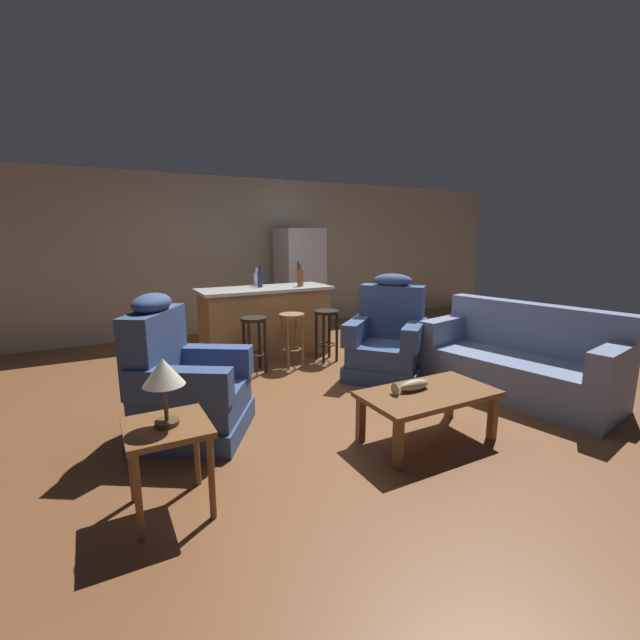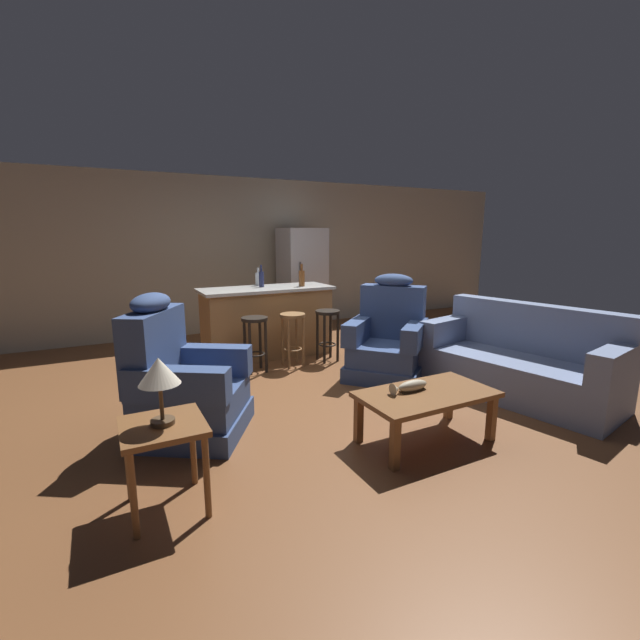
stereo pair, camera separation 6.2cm
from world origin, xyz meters
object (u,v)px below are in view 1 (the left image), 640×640
Objects in this scene: recliner_near_lamp at (184,386)px; refrigerator at (300,280)px; bottle_wine_dark at (300,278)px; recliner_near_island at (387,341)px; bar_stool_left at (254,334)px; couch at (520,362)px; end_table at (168,440)px; coffee_table at (428,398)px; fish_figurine at (411,386)px; bar_stool_middle at (292,330)px; bar_stool_right at (327,326)px; bottle_short_amber at (260,279)px; kitchen_island at (266,321)px; table_lamp at (164,375)px; bottle_tall_green at (257,279)px.

recliner_near_lamp is 0.68× the size of refrigerator.
refrigerator is 1.45m from bottle_wine_dark.
bar_stool_left is at bearing -73.75° from recliner_near_island.
couch is 1.69× the size of recliner_near_island.
coffee_table is at bearing -1.41° from end_table.
bar_stool_middle reaches higher than fish_figurine.
coffee_table is at bearing 0.69° from couch.
bar_stool_right is at bearing -70.85° from couch.
bar_stool_middle is at bearing 93.07° from coffee_table.
couch is 6.59× the size of bottle_wine_dark.
bar_stool_middle is 0.50m from bar_stool_right.
recliner_near_island is 3.98× the size of bottle_short_amber.
kitchen_island is (-0.95, 1.50, 0.06)m from recliner_near_island.
table_lamp is 3.64m from bottle_wine_dark.
recliner_near_lamp reaches higher than couch.
bar_stool_left is at bearing -122.06° from kitchen_island.
table_lamp reaches higher than bar_stool_right.
bottle_wine_dark reaches higher than bottle_tall_green.
coffee_table is at bearing -99.03° from bar_stool_right.
bottle_wine_dark is (0.53, -0.18, 0.00)m from bottle_short_amber.
bar_stool_left and bar_stool_middle have the same top height.
kitchen_island is at bearing -67.24° from couch.
bottle_short_amber reaches higher than kitchen_island.
bar_stool_left is at bearing -148.86° from bottle_wine_dark.
kitchen_island reaches higher than couch.
bar_stool_left is (-2.21, 2.02, 0.13)m from couch.
bar_stool_left and bar_stool_right have the same top height.
end_table is 2.23× the size of bottle_tall_green.
coffee_table is 1.62× the size of bar_stool_right.
recliner_near_lamp is at bearing -129.86° from bar_stool_left.
fish_figurine is at bearing 0.44° from recliner_near_lamp.
bottle_tall_green reaches higher than bar_stool_left.
kitchen_island is (-0.23, 2.99, 0.11)m from coffee_table.
fish_figurine is at bearing -97.53° from bottle_wine_dark.
bottle_short_amber reaches higher than bar_stool_middle.
end_table reaches higher than fish_figurine.
fish_figurine is at bearing -103.46° from refrigerator.
recliner_near_island reaches higher than bar_stool_middle.
fish_figurine is at bearing -87.73° from kitchen_island.
bar_stool_right is at bearing -45.90° from kitchen_island.
bar_stool_middle is (1.87, 2.32, -0.40)m from table_lamp.
couch is 1.44m from recliner_near_island.
couch is at bearing -49.80° from bar_stool_middle.
table_lamp is at bearing -124.63° from refrigerator.
bottle_wine_dark is (-0.61, -1.30, 0.19)m from refrigerator.
refrigerator is 1.47m from bottle_tall_green.
bottle_short_amber is at bearing 132.43° from bar_stool_right.
fish_figurine is 2.92m from kitchen_island.
recliner_near_island reaches higher than kitchen_island.
bottle_short_amber reaches higher than bottle_tall_green.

